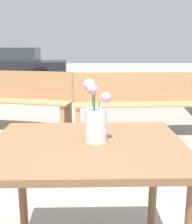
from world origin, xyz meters
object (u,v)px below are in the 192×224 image
object	(u,v)px
table_front	(87,165)
bench_middle	(21,99)
bench_near	(142,101)
parked_car	(4,66)
flower_vase	(96,122)

from	to	relation	value
table_front	bench_middle	xyz separation A→B (m)	(-1.10, 2.69, -0.18)
table_front	bench_near	distance (m)	2.59
table_front	parked_car	distance (m)	8.69
table_front	flower_vase	xyz separation A→B (m)	(0.04, 0.03, 0.21)
bench_middle	parked_car	size ratio (longest dim) A/B	0.37
flower_vase	parked_car	xyz separation A→B (m)	(-3.22, 8.06, -0.28)
table_front	parked_car	size ratio (longest dim) A/B	0.23
table_front	parked_car	bearing A→B (deg)	111.49
table_front	flower_vase	world-z (taller)	flower_vase
flower_vase	bench_middle	size ratio (longest dim) A/B	0.19
bench_middle	bench_near	bearing A→B (deg)	-5.95
table_front	flower_vase	distance (m)	0.21
table_front	bench_middle	bearing A→B (deg)	112.27
parked_car	bench_middle	bearing A→B (deg)	-68.90
bench_near	bench_middle	world-z (taller)	same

